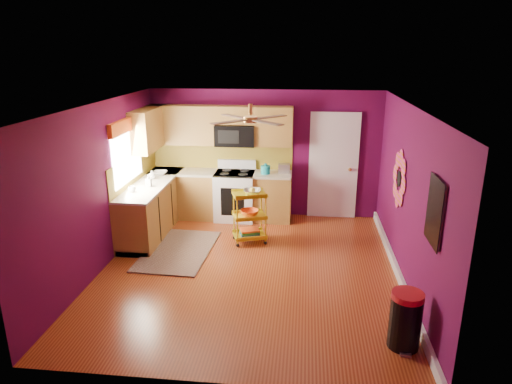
# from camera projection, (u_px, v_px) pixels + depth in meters

# --- Properties ---
(ground) EXTENTS (5.00, 5.00, 0.00)m
(ground) POSITION_uv_depth(u_px,v_px,m) (249.00, 270.00, 7.01)
(ground) COLOR maroon
(ground) RESTS_ON ground
(room_envelope) EXTENTS (4.54, 5.04, 2.52)m
(room_envelope) POSITION_uv_depth(u_px,v_px,m) (251.00, 167.00, 6.51)
(room_envelope) COLOR #500938
(room_envelope) RESTS_ON ground
(lower_cabinets) EXTENTS (2.81, 2.31, 0.94)m
(lower_cabinets) POSITION_uv_depth(u_px,v_px,m) (191.00, 202.00, 8.74)
(lower_cabinets) COLOR brown
(lower_cabinets) RESTS_ON ground
(electric_range) EXTENTS (0.76, 0.66, 1.13)m
(electric_range) POSITION_uv_depth(u_px,v_px,m) (235.00, 195.00, 8.98)
(electric_range) COLOR white
(electric_range) RESTS_ON ground
(upper_cabinetry) EXTENTS (2.80, 2.30, 1.26)m
(upper_cabinetry) POSITION_uv_depth(u_px,v_px,m) (198.00, 128.00, 8.65)
(upper_cabinetry) COLOR brown
(upper_cabinetry) RESTS_ON ground
(left_window) EXTENTS (0.08, 1.35, 1.08)m
(left_window) POSITION_uv_depth(u_px,v_px,m) (126.00, 142.00, 7.70)
(left_window) COLOR white
(left_window) RESTS_ON ground
(panel_door) EXTENTS (0.95, 0.11, 2.15)m
(panel_door) POSITION_uv_depth(u_px,v_px,m) (333.00, 167.00, 8.89)
(panel_door) COLOR white
(panel_door) RESTS_ON ground
(right_wall_art) EXTENTS (0.04, 2.74, 1.04)m
(right_wall_art) POSITION_uv_depth(u_px,v_px,m) (413.00, 192.00, 6.02)
(right_wall_art) COLOR black
(right_wall_art) RESTS_ON ground
(ceiling_fan) EXTENTS (1.01, 1.01, 0.26)m
(ceiling_fan) POSITION_uv_depth(u_px,v_px,m) (250.00, 119.00, 6.50)
(ceiling_fan) COLOR #BF8C3F
(ceiling_fan) RESTS_ON ground
(shag_rug) EXTENTS (1.14, 1.78, 0.02)m
(shag_rug) POSITION_uv_depth(u_px,v_px,m) (178.00, 250.00, 7.64)
(shag_rug) COLOR black
(shag_rug) RESTS_ON ground
(rolling_cart) EXTENTS (0.65, 0.55, 1.00)m
(rolling_cart) POSITION_uv_depth(u_px,v_px,m) (250.00, 214.00, 7.86)
(rolling_cart) COLOR gold
(rolling_cart) RESTS_ON ground
(trash_can) EXTENTS (0.39, 0.41, 0.68)m
(trash_can) POSITION_uv_depth(u_px,v_px,m) (405.00, 320.00, 5.12)
(trash_can) COLOR black
(trash_can) RESTS_ON ground
(teal_kettle) EXTENTS (0.18, 0.18, 0.21)m
(teal_kettle) POSITION_uv_depth(u_px,v_px,m) (266.00, 170.00, 8.73)
(teal_kettle) COLOR teal
(teal_kettle) RESTS_ON lower_cabinets
(toaster) EXTENTS (0.22, 0.15, 0.18)m
(toaster) POSITION_uv_depth(u_px,v_px,m) (284.00, 168.00, 8.80)
(toaster) COLOR beige
(toaster) RESTS_ON lower_cabinets
(soap_bottle_a) EXTENTS (0.09, 0.10, 0.21)m
(soap_bottle_a) POSITION_uv_depth(u_px,v_px,m) (148.00, 181.00, 7.93)
(soap_bottle_a) COLOR #EA3F72
(soap_bottle_a) RESTS_ON lower_cabinets
(soap_bottle_b) EXTENTS (0.13, 0.13, 0.16)m
(soap_bottle_b) POSITION_uv_depth(u_px,v_px,m) (152.00, 175.00, 8.39)
(soap_bottle_b) COLOR white
(soap_bottle_b) RESTS_ON lower_cabinets
(counter_dish) EXTENTS (0.26, 0.26, 0.06)m
(counter_dish) POSITION_uv_depth(u_px,v_px,m) (160.00, 173.00, 8.70)
(counter_dish) COLOR white
(counter_dish) RESTS_ON lower_cabinets
(counter_cup) EXTENTS (0.12, 0.12, 0.10)m
(counter_cup) POSITION_uv_depth(u_px,v_px,m) (132.00, 189.00, 7.65)
(counter_cup) COLOR white
(counter_cup) RESTS_ON lower_cabinets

